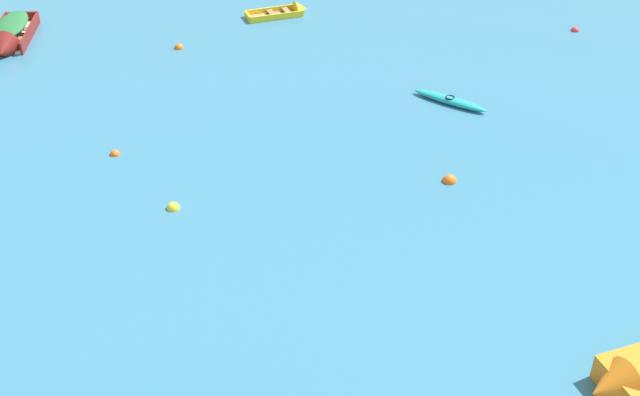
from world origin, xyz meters
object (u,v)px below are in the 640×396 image
Objects in this scene: rowboat_maroon_far_right at (9,36)px; rowboat_yellow_center at (290,12)px; mooring_buoy_outer_edge at (115,154)px; kayak_turquoise_distant_center at (450,100)px; mooring_buoy_near_foreground at (449,181)px; mooring_buoy_far_field at (179,48)px; mooring_buoy_central at (575,31)px; mooring_buoy_between_boats_right at (173,208)px.

rowboat_maroon_far_right is 1.41× the size of rowboat_yellow_center.
kayak_turquoise_distant_center is at bearing 8.81° from mooring_buoy_outer_edge.
mooring_buoy_near_foreground is (-1.53, -5.24, -0.14)m from kayak_turquoise_distant_center.
mooring_buoy_far_field is (7.21, -1.45, -0.39)m from rowboat_maroon_far_right.
mooring_buoy_near_foreground is 1.16× the size of mooring_buoy_far_field.
rowboat_maroon_far_right reaches higher than rowboat_yellow_center.
kayak_turquoise_distant_center is 7.43× the size of mooring_buoy_outer_edge.
mooring_buoy_near_foreground is at bearing -40.52° from rowboat_maroon_far_right.
mooring_buoy_near_foreground is at bearing -17.26° from mooring_buoy_outer_edge.
mooring_buoy_far_field is at bearing 125.43° from mooring_buoy_near_foreground.
mooring_buoy_central is at bearing 38.37° from kayak_turquoise_distant_center.
rowboat_yellow_center reaches higher than mooring_buoy_outer_edge.
rowboat_yellow_center is 15.53m from mooring_buoy_near_foreground.
mooring_buoy_near_foreground is 1.37× the size of mooring_buoy_outer_edge.
mooring_buoy_far_field is 1.07× the size of mooring_buoy_central.
rowboat_yellow_center is 7.48× the size of mooring_buoy_between_boats_right.
mooring_buoy_far_field is at bearing 75.68° from mooring_buoy_outer_edge.
rowboat_maroon_far_right is at bearing 116.29° from mooring_buoy_outer_edge.
rowboat_maroon_far_right is 11.57× the size of mooring_buoy_central.
kayak_turquoise_distant_center is 11.67m from mooring_buoy_between_boats_right.
mooring_buoy_near_foreground is at bearing -54.57° from mooring_buoy_far_field.
mooring_buoy_near_foreground reaches higher than mooring_buoy_central.
kayak_turquoise_distant_center is (17.27, -8.21, -0.26)m from rowboat_maroon_far_right.
rowboat_maroon_far_right is at bearing 116.96° from mooring_buoy_between_boats_right.
mooring_buoy_outer_edge is 0.84× the size of mooring_buoy_far_field.
mooring_buoy_central is at bearing -2.45° from mooring_buoy_far_field.
rowboat_maroon_far_right is 10.77× the size of mooring_buoy_far_field.
rowboat_yellow_center is 1.22× the size of kayak_turquoise_distant_center.
mooring_buoy_outer_edge is at bearing -104.32° from mooring_buoy_far_field.
mooring_buoy_between_boats_right is at bearing -178.68° from mooring_buoy_near_foreground.
rowboat_yellow_center is 6.11m from mooring_buoy_far_field.
kayak_turquoise_distant_center is at bearing -141.63° from mooring_buoy_central.
mooring_buoy_between_boats_right is (-5.48, -15.37, -0.13)m from rowboat_yellow_center.
rowboat_maroon_far_right is at bearing -172.13° from rowboat_yellow_center.
rowboat_maroon_far_right is 12.77× the size of mooring_buoy_outer_edge.
rowboat_maroon_far_right is 15.32m from mooring_buoy_between_boats_right.
mooring_buoy_far_field is 17.66m from mooring_buoy_central.
mooring_buoy_between_boats_right is 21.25m from mooring_buoy_central.
mooring_buoy_outer_edge is 21.37m from mooring_buoy_central.
mooring_buoy_between_boats_right is (-10.33, -5.44, -0.14)m from kayak_turquoise_distant_center.
mooring_buoy_outer_edge is (-1.95, 3.54, 0.00)m from mooring_buoy_between_boats_right.
mooring_buoy_near_foreground is 11.25m from mooring_buoy_outer_edge.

